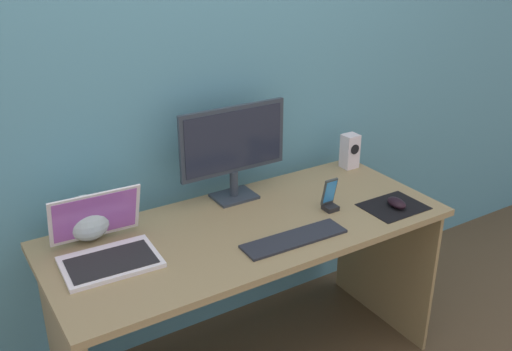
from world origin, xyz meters
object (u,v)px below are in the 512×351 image
Objects in this scene: fishbowl at (87,218)px; mouse at (397,203)px; phone_in_dock at (330,199)px; speaker_right at (350,151)px; monitor at (233,147)px; laptop at (105,246)px; keyboard_external at (294,239)px.

fishbowl is 1.75× the size of mouse.
speaker_right is at bearing 39.95° from phone_in_dock.
laptop is (-0.62, -0.18, -0.19)m from monitor.
laptop is 0.83× the size of keyboard_external.
speaker_right is at bearing 83.43° from mouse.
monitor reaches higher than mouse.
monitor reaches higher than keyboard_external.
phone_in_dock is (0.28, -0.30, -0.19)m from monitor.
speaker_right is 0.48× the size of laptop.
keyboard_external is at bearing -21.66° from laptop.
mouse is (-0.11, -0.44, -0.06)m from speaker_right.
laptop is 0.18m from fishbowl.
mouse is 0.72× the size of phone_in_dock.
fishbowl reaches higher than keyboard_external.
keyboard_external is (0.64, -0.42, -0.08)m from fishbowl.
monitor is 0.45m from phone_in_dock.
laptop is 0.68m from keyboard_external.
monitor is 0.66m from speaker_right.
keyboard_external is 0.30m from phone_in_dock.
phone_in_dock is at bearing 159.71° from mouse.
monitor is 0.65m from fishbowl.
speaker_right is at bearing -0.09° from monitor.
speaker_right is 1.20× the size of phone_in_dock.
keyboard_external is at bearing -33.33° from fishbowl.
speaker_right reaches higher than mouse.
monitor reaches higher than fishbowl.
mouse is (1.16, -0.43, -0.06)m from fishbowl.
monitor reaches higher than phone_in_dock.
phone_in_dock is at bearing -47.49° from monitor.
monitor is at bearing 148.31° from mouse.
phone_in_dock is at bearing 26.95° from keyboard_external.
fishbowl is 1.24m from mouse.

